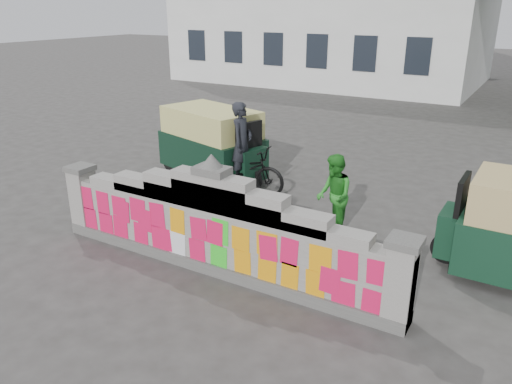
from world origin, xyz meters
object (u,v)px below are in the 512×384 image
(cyclist_bike, at_px, (242,169))
(rickshaw_left, at_px, (214,142))
(pedestrian, at_px, (334,196))
(cyclist_rider, at_px, (242,154))

(cyclist_bike, bearing_deg, rickshaw_left, 56.66)
(rickshaw_left, bearing_deg, pedestrian, -7.64)
(rickshaw_left, bearing_deg, cyclist_rider, -11.50)
(cyclist_rider, distance_m, pedestrian, 2.91)
(pedestrian, bearing_deg, cyclist_rider, -146.64)
(cyclist_bike, distance_m, pedestrian, 2.91)
(cyclist_bike, relative_size, pedestrian, 1.33)
(cyclist_bike, bearing_deg, pedestrian, -117.62)
(pedestrian, bearing_deg, cyclist_bike, -146.64)
(cyclist_bike, bearing_deg, cyclist_rider, -0.00)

